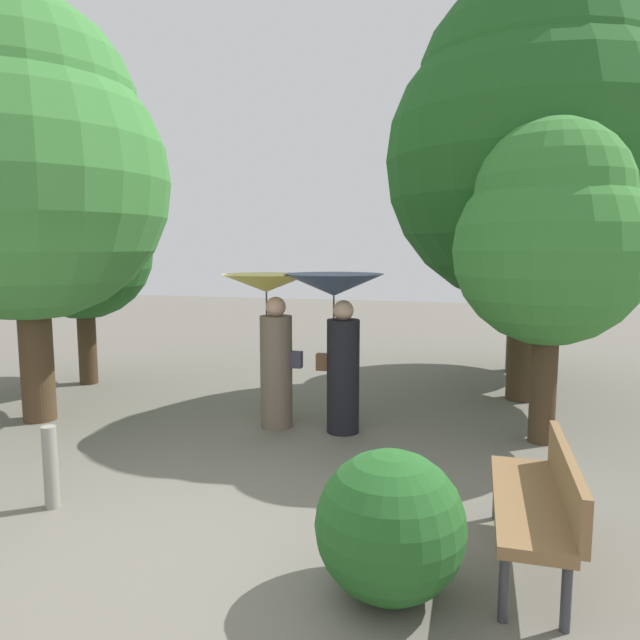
% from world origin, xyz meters
% --- Properties ---
extents(ground_plane, '(40.00, 40.00, 0.00)m').
position_xyz_m(ground_plane, '(0.00, 0.00, 0.00)').
color(ground_plane, '#6B665B').
extents(person_left, '(1.07, 1.07, 1.87)m').
position_xyz_m(person_left, '(-0.48, 2.83, 1.27)').
color(person_left, '#6B5B4C').
rests_on(person_left, ground).
extents(person_right, '(1.17, 1.17, 1.88)m').
position_xyz_m(person_right, '(0.34, 2.83, 1.36)').
color(person_right, black).
rests_on(person_right, ground).
extents(park_bench, '(0.50, 1.50, 0.83)m').
position_xyz_m(park_bench, '(2.36, 0.31, 0.51)').
color(park_bench, '#38383D').
rests_on(park_bench, ground).
extents(tree_near_left, '(2.16, 2.16, 3.57)m').
position_xyz_m(tree_near_left, '(-4.11, 4.18, 2.31)').
color(tree_near_left, '#42301E').
rests_on(tree_near_left, ground).
extents(tree_near_right, '(2.08, 2.08, 3.56)m').
position_xyz_m(tree_near_right, '(2.66, 3.06, 2.33)').
color(tree_near_right, '#42301E').
rests_on(tree_near_right, ground).
extents(tree_mid_left, '(3.43, 3.43, 5.17)m').
position_xyz_m(tree_mid_left, '(-3.43, 2.30, 3.26)').
color(tree_mid_left, '#4C3823').
rests_on(tree_mid_left, ground).
extents(tree_mid_right, '(2.56, 2.56, 3.96)m').
position_xyz_m(tree_mid_right, '(2.62, 7.00, 2.51)').
color(tree_mid_right, brown).
rests_on(tree_mid_right, ground).
extents(tree_far_back, '(4.03, 4.03, 5.88)m').
position_xyz_m(tree_far_back, '(2.59, 4.96, 3.66)').
color(tree_far_back, '#42301E').
rests_on(tree_far_back, ground).
extents(bush_path_left, '(0.94, 0.94, 0.94)m').
position_xyz_m(bush_path_left, '(1.42, -0.29, 0.47)').
color(bush_path_left, '#235B23').
rests_on(bush_path_left, ground).
extents(path_marker_post, '(0.12, 0.12, 0.71)m').
position_xyz_m(path_marker_post, '(-1.51, 0.22, 0.35)').
color(path_marker_post, gray).
rests_on(path_marker_post, ground).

